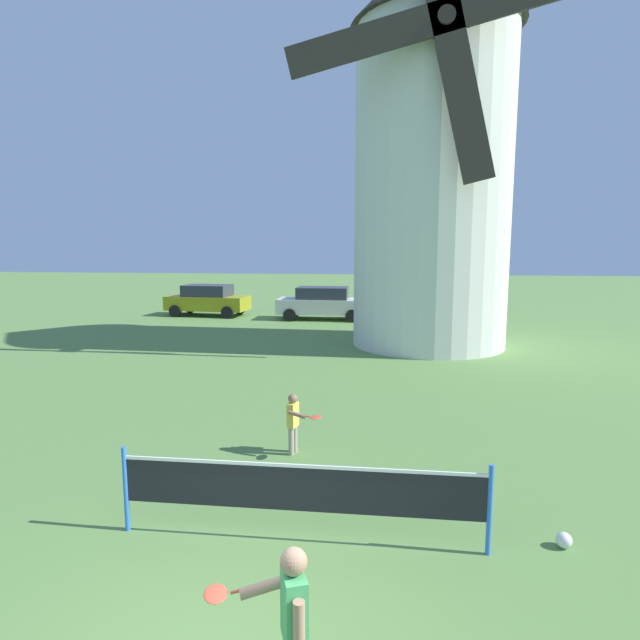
# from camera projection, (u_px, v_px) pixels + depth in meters

# --- Properties ---
(windmill) EXTENTS (9.17, 6.10, 14.46)m
(windmill) POSITION_uv_depth(u_px,v_px,m) (433.00, 143.00, 18.03)
(windmill) COLOR silver
(windmill) RESTS_ON ground_plane
(tennis_net) EXTENTS (4.49, 0.06, 1.10)m
(tennis_net) POSITION_uv_depth(u_px,v_px,m) (300.00, 489.00, 6.32)
(tennis_net) COLOR blue
(tennis_net) RESTS_ON ground_plane
(player_near) EXTENTS (0.85, 0.44, 1.37)m
(player_near) POSITION_uv_depth(u_px,v_px,m) (291.00, 622.00, 3.96)
(player_near) COLOR #333338
(player_near) RESTS_ON ground_plane
(player_far) EXTENTS (0.65, 0.59, 1.06)m
(player_far) POSITION_uv_depth(u_px,v_px,m) (294.00, 420.00, 9.03)
(player_far) COLOR #9E937F
(player_far) RESTS_ON ground_plane
(stray_ball) EXTENTS (0.19, 0.19, 0.19)m
(stray_ball) POSITION_uv_depth(u_px,v_px,m) (564.00, 540.00, 6.28)
(stray_ball) COLOR silver
(stray_ball) RESTS_ON ground_plane
(parked_car_mustard) EXTENTS (4.19, 2.16, 1.56)m
(parked_car_mustard) POSITION_uv_depth(u_px,v_px,m) (208.00, 300.00, 26.68)
(parked_car_mustard) COLOR #999919
(parked_car_mustard) RESTS_ON ground_plane
(parked_car_cream) EXTENTS (4.31, 1.89, 1.56)m
(parked_car_cream) POSITION_uv_depth(u_px,v_px,m) (323.00, 303.00, 25.33)
(parked_car_cream) COLOR silver
(parked_car_cream) RESTS_ON ground_plane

